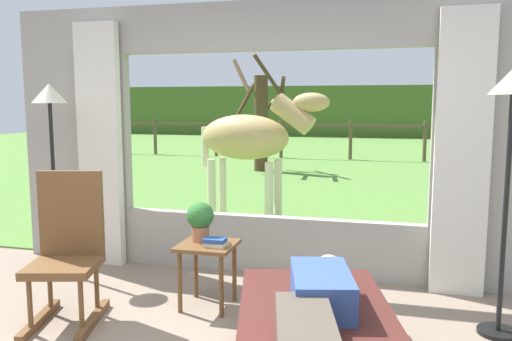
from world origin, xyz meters
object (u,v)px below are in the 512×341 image
(side_table, at_px, (208,255))
(floor_lamp_right, at_px, (511,121))
(potted_plant, at_px, (200,219))
(reclining_person, at_px, (317,303))
(horse, at_px, (250,138))
(book_stack, at_px, (215,242))
(pasture_tree, at_px, (261,118))
(floor_lamp_left, at_px, (51,121))
(rocking_chair, at_px, (68,249))

(side_table, bearing_deg, floor_lamp_right, 1.12)
(potted_plant, bearing_deg, reclining_person, -44.44)
(horse, bearing_deg, reclining_person, 29.43)
(side_table, distance_m, book_stack, 0.16)
(floor_lamp_right, bearing_deg, pasture_tree, 115.05)
(book_stack, relative_size, floor_lamp_right, 0.10)
(book_stack, height_order, horse, horse)
(reclining_person, bearing_deg, horse, 96.87)
(pasture_tree, bearing_deg, reclining_person, -74.00)
(potted_plant, xyz_separation_m, horse, (-0.35, 2.80, 0.45))
(book_stack, xyz_separation_m, floor_lamp_left, (-1.78, 0.50, 0.90))
(rocking_chair, bearing_deg, book_stack, 8.09)
(rocking_chair, bearing_deg, floor_lamp_right, -5.02)
(reclining_person, height_order, pasture_tree, pasture_tree)
(pasture_tree, bearing_deg, horse, -77.41)
(rocking_chair, distance_m, horse, 3.44)
(reclining_person, xyz_separation_m, rocking_chair, (-1.94, 0.52, 0.02))
(rocking_chair, bearing_deg, floor_lamp_left, 114.92)
(book_stack, xyz_separation_m, pasture_tree, (-1.68, 8.13, 0.72))
(rocking_chair, xyz_separation_m, floor_lamp_right, (3.09, 0.53, 0.96))
(reclining_person, bearing_deg, potted_plant, 122.03)
(rocking_chair, xyz_separation_m, horse, (0.50, 3.35, 0.61))
(book_stack, height_order, pasture_tree, pasture_tree)
(floor_lamp_left, bearing_deg, floor_lamp_right, -5.87)
(reclining_person, height_order, book_stack, reclining_person)
(horse, bearing_deg, floor_lamp_left, -18.63)
(floor_lamp_right, bearing_deg, rocking_chair, -170.29)
(book_stack, distance_m, floor_lamp_right, 2.28)
(reclining_person, relative_size, book_stack, 7.77)
(floor_lamp_left, xyz_separation_m, horse, (1.27, 2.42, -0.30))
(potted_plant, xyz_separation_m, floor_lamp_left, (-1.62, 0.38, 0.75))
(side_table, height_order, potted_plant, potted_plant)
(floor_lamp_left, distance_m, horse, 2.75)
(reclining_person, relative_size, floor_lamp_left, 0.79)
(rocking_chair, height_order, book_stack, rocking_chair)
(reclining_person, distance_m, potted_plant, 1.54)
(side_table, bearing_deg, horse, 98.49)
(book_stack, bearing_deg, potted_plant, 144.89)
(floor_lamp_left, bearing_deg, reclining_person, -28.16)
(reclining_person, distance_m, floor_lamp_left, 3.21)
(side_table, height_order, book_stack, book_stack)
(side_table, relative_size, floor_lamp_right, 0.28)
(rocking_chair, distance_m, floor_lamp_right, 3.28)
(rocking_chair, xyz_separation_m, pasture_tree, (-0.66, 8.55, 0.72))
(reclining_person, xyz_separation_m, horse, (-1.44, 3.87, 0.63))
(reclining_person, bearing_deg, side_table, 121.51)
(side_table, bearing_deg, book_stack, -33.44)
(horse, xyz_separation_m, pasture_tree, (-1.16, 5.21, 0.11))
(side_table, xyz_separation_m, horse, (-0.43, 2.86, 0.73))
(rocking_chair, bearing_deg, reclining_person, -29.85)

